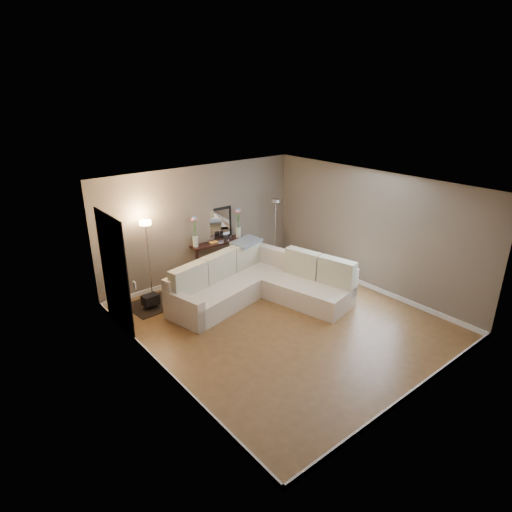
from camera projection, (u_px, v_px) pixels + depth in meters
floor at (282, 322)px, 8.15m from camera, size 5.00×5.50×0.01m
ceiling at (286, 187)px, 7.19m from camera, size 5.00×5.50×0.01m
wall_back at (201, 223)px, 9.66m from camera, size 5.00×0.02×2.60m
wall_front at (425, 318)px, 5.68m from camera, size 5.00×0.02×2.60m
wall_left at (157, 299)px, 6.20m from camera, size 0.02×5.50×2.60m
wall_right at (370, 231)px, 9.15m from camera, size 0.02×5.50×2.60m
baseboard_back at (204, 274)px, 10.11m from camera, size 5.00×0.03×0.10m
baseboard_front at (410, 394)px, 6.16m from camera, size 5.00×0.03×0.10m
baseboard_left at (165, 370)px, 6.68m from camera, size 0.03×5.50×0.10m
baseboard_right at (364, 284)px, 9.59m from camera, size 0.03×5.50×0.10m
doorway at (115, 274)px, 7.52m from camera, size 0.02×1.20×2.20m
switch_plate at (135, 285)px, 6.87m from camera, size 0.02×0.08×0.12m
sectional_sofa at (256, 283)px, 8.91m from camera, size 3.32×2.83×0.99m
throw_blanket at (247, 242)px, 9.44m from camera, size 0.79×0.58×0.09m
console_table at (215, 257)px, 9.99m from camera, size 1.38×0.45×0.83m
leaning_mirror at (213, 224)px, 9.90m from camera, size 0.96×0.11×0.75m
table_decor at (218, 241)px, 9.86m from camera, size 0.58×0.14×0.14m
flower_vase_left at (195, 234)px, 9.49m from camera, size 0.16×0.13×0.71m
flower_vase_right at (238, 225)px, 10.10m from camera, size 0.16×0.13×0.71m
floor_lamp_lit at (147, 244)px, 8.66m from camera, size 0.26×0.26×1.69m
floor_lamp_unlit at (275, 218)px, 10.51m from camera, size 0.29×0.29×1.65m
charcoal_rug at (157, 303)px, 8.82m from camera, size 1.16×0.90×0.01m
black_bag at (150, 300)px, 8.59m from camera, size 0.33×0.24×0.20m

